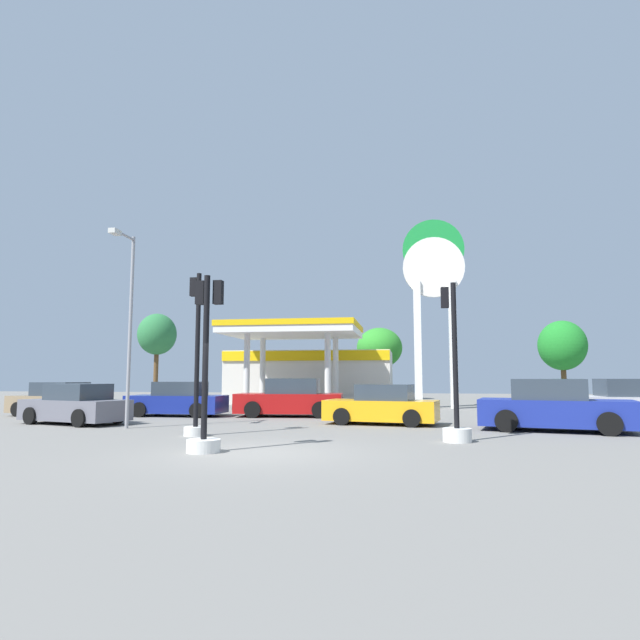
% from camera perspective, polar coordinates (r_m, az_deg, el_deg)
% --- Properties ---
extents(ground_plane, '(90.00, 90.00, 0.00)m').
position_cam_1_polar(ground_plane, '(12.51, -6.89, -13.99)').
color(ground_plane, slate).
rests_on(ground_plane, ground).
extents(gas_station, '(10.38, 11.79, 4.63)m').
position_cam_1_polar(gas_station, '(34.45, -1.07, -5.67)').
color(gas_station, beige).
rests_on(gas_station, ground).
extents(station_pole_sign, '(3.44, 0.56, 10.64)m').
position_cam_1_polar(station_pole_sign, '(30.62, 12.14, 3.19)').
color(station_pole_sign, white).
rests_on(station_pole_sign, ground).
extents(car_0, '(4.23, 1.95, 1.51)m').
position_cam_1_polar(car_0, '(24.53, -15.05, -8.34)').
color(car_0, black).
rests_on(car_0, ground).
extents(car_1, '(4.66, 2.21, 1.65)m').
position_cam_1_polar(car_1, '(23.21, 30.14, -7.71)').
color(car_1, black).
rests_on(car_1, ground).
extents(car_2, '(4.29, 2.39, 1.45)m').
position_cam_1_polar(car_2, '(19.79, 6.64, -9.16)').
color(car_2, black).
rests_on(car_2, ground).
extents(car_3, '(4.76, 2.40, 1.65)m').
position_cam_1_polar(car_3, '(23.51, -3.24, -8.48)').
color(car_3, black).
rests_on(car_3, ground).
extents(car_4, '(4.36, 2.36, 1.48)m').
position_cam_1_polar(car_4, '(26.51, -26.34, -7.76)').
color(car_4, black).
rests_on(car_4, ground).
extents(car_5, '(4.41, 2.82, 1.47)m').
position_cam_1_polar(car_5, '(21.75, -24.74, -8.35)').
color(car_5, black).
rests_on(car_5, ground).
extents(car_6, '(4.94, 2.95, 1.66)m').
position_cam_1_polar(car_6, '(18.79, 23.81, -8.57)').
color(car_6, black).
rests_on(car_6, ground).
extents(traffic_signal_0, '(0.76, 0.76, 4.29)m').
position_cam_1_polar(traffic_signal_0, '(14.86, 14.30, -8.35)').
color(traffic_signal_0, silver).
rests_on(traffic_signal_0, ground).
extents(traffic_signal_1, '(0.77, 0.77, 4.12)m').
position_cam_1_polar(traffic_signal_1, '(12.74, -12.19, -7.49)').
color(traffic_signal_1, silver).
rests_on(traffic_signal_1, ground).
extents(traffic_signal_2, '(0.67, 0.69, 4.84)m').
position_cam_1_polar(traffic_signal_2, '(16.28, -13.16, -6.33)').
color(traffic_signal_2, silver).
rests_on(traffic_signal_2, ground).
extents(tree_0, '(3.10, 3.10, 6.83)m').
position_cam_1_polar(tree_0, '(45.04, -17.08, -1.53)').
color(tree_0, brown).
rests_on(tree_0, ground).
extents(tree_1, '(3.46, 3.46, 5.46)m').
position_cam_1_polar(tree_1, '(40.87, 6.40, -3.01)').
color(tree_1, brown).
rests_on(tree_1, ground).
extents(tree_2, '(3.41, 3.41, 5.84)m').
position_cam_1_polar(tree_2, '(42.86, 24.55, -2.52)').
color(tree_2, brown).
rests_on(tree_2, ground).
extents(corner_streetlamp, '(0.24, 1.48, 6.59)m').
position_cam_1_polar(corner_streetlamp, '(19.21, -19.94, 1.02)').
color(corner_streetlamp, gray).
rests_on(corner_streetlamp, ground).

